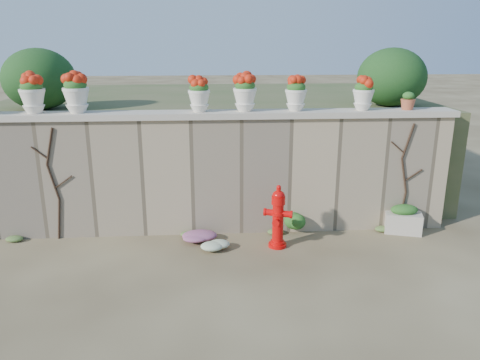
{
  "coord_description": "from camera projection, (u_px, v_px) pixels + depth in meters",
  "views": [
    {
      "loc": [
        -0.12,
        -5.93,
        3.23
      ],
      "look_at": [
        0.37,
        1.4,
        1.03
      ],
      "focal_mm": 35.0,
      "sensor_mm": 36.0,
      "label": 1
    }
  ],
  "objects": [
    {
      "name": "stone_wall",
      "position": [
        217.0,
        175.0,
        8.03
      ],
      "size": [
        8.0,
        0.4,
        2.0
      ],
      "primitive_type": "cube",
      "color": "tan",
      "rests_on": "ground"
    },
    {
      "name": "urn_pot_1",
      "position": [
        76.0,
        93.0,
        7.48
      ],
      "size": [
        0.41,
        0.41,
        0.65
      ],
      "color": "white",
      "rests_on": "wall_cap"
    },
    {
      "name": "vine_right",
      "position": [
        405.0,
        176.0,
        8.04
      ],
      "size": [
        0.6,
        0.04,
        1.91
      ],
      "color": "black",
      "rests_on": "ground"
    },
    {
      "name": "urn_pot_2",
      "position": [
        199.0,
        95.0,
        7.62
      ],
      "size": [
        0.36,
        0.36,
        0.57
      ],
      "color": "white",
      "rests_on": "wall_cap"
    },
    {
      "name": "urn_pot_3",
      "position": [
        245.0,
        93.0,
        7.66
      ],
      "size": [
        0.39,
        0.39,
        0.61
      ],
      "color": "white",
      "rests_on": "wall_cap"
    },
    {
      "name": "back_shrub_left",
      "position": [
        39.0,
        79.0,
        8.53
      ],
      "size": [
        1.3,
        1.3,
        1.1
      ],
      "primitive_type": "ellipsoid",
      "color": "#143814",
      "rests_on": "raised_fill"
    },
    {
      "name": "urn_pot_0",
      "position": [
        32.0,
        94.0,
        7.44
      ],
      "size": [
        0.4,
        0.4,
        0.63
      ],
      "color": "white",
      "rests_on": "wall_cap"
    },
    {
      "name": "urn_pot_4",
      "position": [
        296.0,
        94.0,
        7.72
      ],
      "size": [
        0.36,
        0.36,
        0.56
      ],
      "color": "white",
      "rests_on": "wall_cap"
    },
    {
      "name": "vine_left",
      "position": [
        54.0,
        183.0,
        7.65
      ],
      "size": [
        0.6,
        0.04,
        1.91
      ],
      "color": "black",
      "rests_on": "ground"
    },
    {
      "name": "planter_box",
      "position": [
        403.0,
        219.0,
        8.14
      ],
      "size": [
        0.69,
        0.52,
        0.51
      ],
      "rotation": [
        0.0,
        0.0,
        -0.3
      ],
      "color": "beige",
      "rests_on": "ground"
    },
    {
      "name": "urn_pot_5",
      "position": [
        363.0,
        94.0,
        7.8
      ],
      "size": [
        0.35,
        0.35,
        0.55
      ],
      "color": "white",
      "rests_on": "wall_cap"
    },
    {
      "name": "white_flowers",
      "position": [
        216.0,
        245.0,
        7.45
      ],
      "size": [
        0.56,
        0.45,
        0.2
      ],
      "primitive_type": "ellipsoid",
      "color": "white",
      "rests_on": "ground"
    },
    {
      "name": "back_shrub_right",
      "position": [
        392.0,
        77.0,
        8.96
      ],
      "size": [
        1.3,
        1.3,
        1.1
      ],
      "primitive_type": "ellipsoid",
      "color": "#143814",
      "rests_on": "raised_fill"
    },
    {
      "name": "wall_cap",
      "position": [
        216.0,
        115.0,
        7.73
      ],
      "size": [
        8.1,
        0.52,
        0.1
      ],
      "primitive_type": "cube",
      "color": "beige",
      "rests_on": "stone_wall"
    },
    {
      "name": "terracotta_pot",
      "position": [
        408.0,
        102.0,
        7.89
      ],
      "size": [
        0.24,
        0.24,
        0.29
      ],
      "color": "#AB5234",
      "rests_on": "wall_cap"
    },
    {
      "name": "fire_hydrant",
      "position": [
        278.0,
        216.0,
        7.48
      ],
      "size": [
        0.45,
        0.32,
        1.04
      ],
      "rotation": [
        0.0,
        0.0,
        -0.34
      ],
      "color": "red",
      "rests_on": "ground"
    },
    {
      "name": "magenta_clump",
      "position": [
        199.0,
        237.0,
        7.73
      ],
      "size": [
        0.82,
        0.55,
        0.22
      ],
      "primitive_type": "ellipsoid",
      "color": "#CD29AD",
      "rests_on": "ground"
    },
    {
      "name": "raised_fill",
      "position": [
        214.0,
        138.0,
        11.09
      ],
      "size": [
        9.0,
        6.0,
        2.0
      ],
      "primitive_type": "cube",
      "color": "#384C23",
      "rests_on": "ground"
    },
    {
      "name": "ground",
      "position": [
        220.0,
        279.0,
        6.6
      ],
      "size": [
        80.0,
        80.0,
        0.0
      ],
      "primitive_type": "plane",
      "color": "#4D3D26",
      "rests_on": "ground"
    },
    {
      "name": "green_shrub",
      "position": [
        294.0,
        219.0,
        8.1
      ],
      "size": [
        0.54,
        0.48,
        0.51
      ],
      "primitive_type": "ellipsoid",
      "color": "#1E5119",
      "rests_on": "ground"
    }
  ]
}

